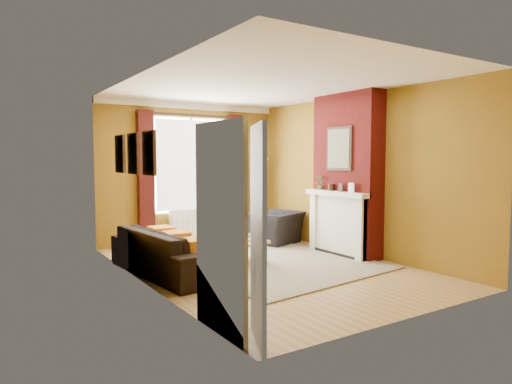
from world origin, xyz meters
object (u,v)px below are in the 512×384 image
coffee_table (234,241)px  sofa (169,251)px  armchair (276,228)px  wicker_stool (238,230)px  floor_lamp (263,175)px

coffee_table → sofa: bearing=177.6°
armchair → wicker_stool: (-0.47, 0.69, -0.10)m
armchair → floor_lamp: (0.29, 0.92, 1.02)m
armchair → wicker_stool: 0.84m
armchair → wicker_stool: armchair is taller
wicker_stool → sofa: bearing=-141.1°
sofa → coffee_table: size_ratio=1.84×
armchair → floor_lamp: floor_lamp is taller
sofa → coffee_table: (1.21, 0.20, 0.01)m
sofa → wicker_stool: bearing=-56.8°
sofa → armchair: bearing=-73.6°
armchair → coffee_table: (-1.47, -0.89, 0.02)m
armchair → sofa: bearing=-0.2°
sofa → wicker_stool: size_ratio=5.19×
wicker_stool → floor_lamp: floor_lamp is taller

